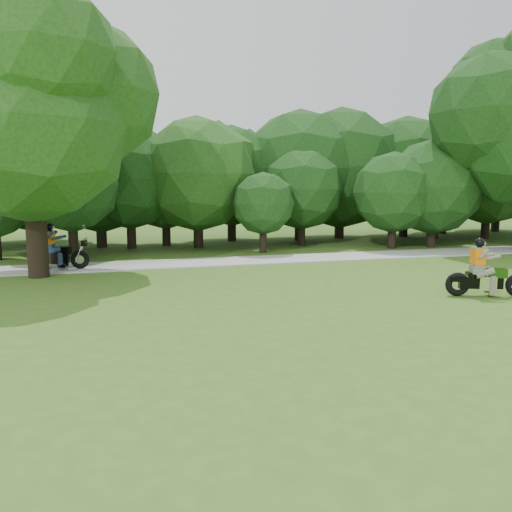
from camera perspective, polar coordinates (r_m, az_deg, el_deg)
ground at (r=14.31m, az=18.44°, el=-4.77°), size 100.00×100.00×0.00m
walkway at (r=21.28m, az=6.32°, el=-0.23°), size 60.00×2.20×0.06m
tree_line at (r=27.61m, az=2.53°, el=9.26°), size 39.52×13.02×7.56m
big_tree_west at (r=18.74m, az=-24.51°, el=15.58°), size 8.64×6.56×9.96m
chopper_motorcycle at (r=15.25m, az=24.60°, el=-1.98°), size 2.25×1.15×1.65m
touring_motorcycle at (r=19.51m, az=-22.05°, el=0.38°), size 2.19×0.95×1.68m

